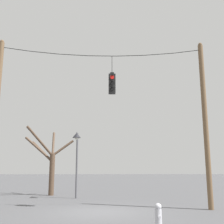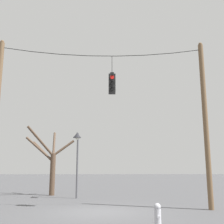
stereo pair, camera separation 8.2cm
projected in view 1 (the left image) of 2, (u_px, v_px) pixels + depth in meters
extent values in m
plane|color=#4C4C4F|center=(101.00, 212.00, 12.39)|extent=(200.00, 200.00, 0.00)
sphere|color=brown|center=(2.00, 42.00, 14.35)|extent=(0.20, 0.20, 0.20)
cylinder|color=brown|center=(205.00, 123.00, 13.86)|extent=(0.25, 0.25, 8.20)
sphere|color=brown|center=(200.00, 45.00, 14.69)|extent=(0.20, 0.20, 0.20)
cylinder|color=black|center=(16.00, 49.00, 14.29)|extent=(1.47, 0.03, 0.23)
cylinder|color=black|center=(45.00, 53.00, 14.31)|extent=(1.47, 0.03, 0.16)
cylinder|color=black|center=(73.00, 55.00, 14.34)|extent=(1.47, 0.03, 0.10)
cylinder|color=black|center=(102.00, 56.00, 14.38)|extent=(1.47, 0.03, 0.03)
cylinder|color=black|center=(131.00, 56.00, 14.44)|extent=(1.47, 0.03, 0.10)
cylinder|color=black|center=(159.00, 54.00, 14.50)|extent=(1.47, 0.03, 0.16)
cylinder|color=black|center=(187.00, 52.00, 14.59)|extent=(1.47, 0.03, 0.23)
cube|color=black|center=(112.00, 84.00, 14.10)|extent=(0.34, 0.34, 0.99)
cube|color=black|center=(112.00, 74.00, 14.21)|extent=(0.19, 0.19, 0.10)
cylinder|color=black|center=(112.00, 64.00, 14.31)|extent=(0.02, 0.02, 0.90)
cylinder|color=red|center=(112.00, 77.00, 13.97)|extent=(0.20, 0.03, 0.20)
cylinder|color=black|center=(112.00, 75.00, 13.95)|extent=(0.07, 0.12, 0.07)
cylinder|color=black|center=(112.00, 83.00, 13.92)|extent=(0.20, 0.03, 0.20)
cylinder|color=black|center=(112.00, 81.00, 13.89)|extent=(0.07, 0.12, 0.07)
cylinder|color=black|center=(112.00, 89.00, 13.86)|extent=(0.20, 0.03, 0.20)
cylinder|color=black|center=(112.00, 87.00, 13.83)|extent=(0.07, 0.12, 0.07)
cylinder|color=red|center=(112.00, 80.00, 14.34)|extent=(0.20, 0.03, 0.20)
cylinder|color=black|center=(112.00, 78.00, 14.40)|extent=(0.07, 0.12, 0.07)
cylinder|color=black|center=(112.00, 85.00, 14.28)|extent=(0.20, 0.03, 0.20)
cylinder|color=black|center=(112.00, 84.00, 14.34)|extent=(0.07, 0.12, 0.07)
cylinder|color=black|center=(112.00, 91.00, 14.22)|extent=(0.20, 0.03, 0.20)
cylinder|color=black|center=(112.00, 89.00, 14.28)|extent=(0.07, 0.12, 0.07)
cylinder|color=#515156|center=(77.00, 165.00, 18.57)|extent=(0.12, 0.12, 4.24)
cylinder|color=#515156|center=(77.00, 133.00, 18.69)|extent=(0.07, 0.60, 0.07)
cone|color=#232328|center=(77.00, 135.00, 18.36)|extent=(0.54, 0.54, 0.33)
sphere|color=silver|center=(77.00, 138.00, 18.33)|extent=(0.25, 0.25, 0.25)
cylinder|color=brown|center=(52.00, 174.00, 20.52)|extent=(0.38, 0.38, 2.99)
cylinder|color=brown|center=(42.00, 152.00, 21.45)|extent=(1.99, 1.46, 1.70)
cylinder|color=brown|center=(53.00, 144.00, 21.52)|extent=(0.35, 1.29, 1.96)
cylinder|color=brown|center=(63.00, 148.00, 21.06)|extent=(1.59, 0.46, 1.26)
cylinder|color=brown|center=(39.00, 149.00, 20.93)|extent=(2.22, 0.33, 1.91)
cylinder|color=brown|center=(40.00, 142.00, 20.17)|extent=(1.77, 1.82, 2.10)
cylinder|color=silver|center=(158.00, 218.00, 9.12)|extent=(0.22, 0.22, 0.56)
sphere|color=silver|center=(158.00, 207.00, 9.20)|extent=(0.22, 0.22, 0.22)
cylinder|color=silver|center=(159.00, 217.00, 9.00)|extent=(0.09, 0.10, 0.09)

